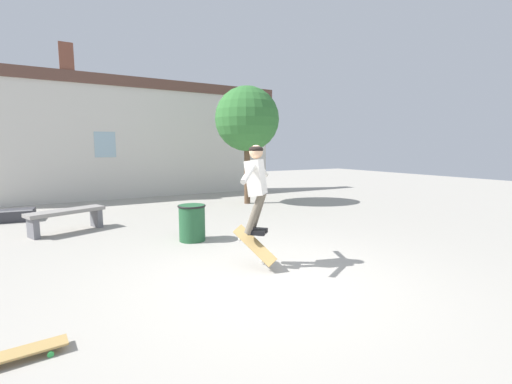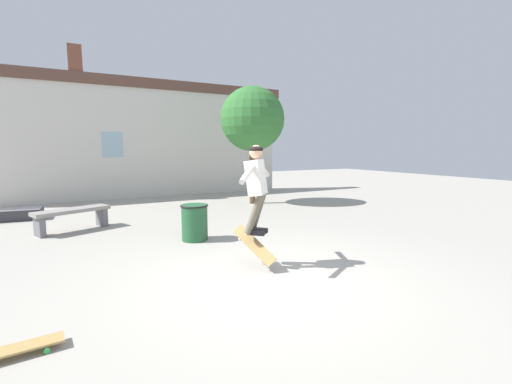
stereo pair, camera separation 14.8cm
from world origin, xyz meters
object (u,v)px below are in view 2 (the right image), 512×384
(trash_bin, at_px, (195,221))
(park_bench, at_px, (72,215))
(skate_ledge, at_px, (12,215))
(skater, at_px, (256,182))
(skateboard_flipping, at_px, (254,245))
(tree_right, at_px, (252,119))
(skateboard_resting, at_px, (15,349))

(trash_bin, bearing_deg, park_bench, 136.91)
(skate_ledge, bearing_deg, trash_bin, -42.33)
(skater, bearing_deg, skateboard_flipping, -96.85)
(skater, height_order, skateboard_flipping, skater)
(tree_right, relative_size, skateboard_resting, 4.88)
(tree_right, xyz_separation_m, skateboard_flipping, (-2.91, -5.68, -2.45))
(skate_ledge, height_order, skateboard_resting, skate_ledge)
(tree_right, relative_size, park_bench, 2.38)
(trash_bin, height_order, skater, skater)
(skate_ledge, relative_size, skater, 1.02)
(tree_right, distance_m, park_bench, 6.15)
(skater, xyz_separation_m, skateboard_resting, (-3.02, -1.05, -1.29))
(skate_ledge, relative_size, skateboard_resting, 1.75)
(tree_right, distance_m, trash_bin, 5.42)
(skate_ledge, relative_size, trash_bin, 1.91)
(tree_right, xyz_separation_m, park_bench, (-5.42, -1.56, -2.45))
(trash_bin, relative_size, skater, 0.54)
(park_bench, xyz_separation_m, trash_bin, (2.21, -2.06, 0.02))
(trash_bin, xyz_separation_m, skateboard_flipping, (0.30, -2.06, -0.01))
(park_bench, bearing_deg, skater, -80.46)
(skate_ledge, xyz_separation_m, skater, (3.95, -6.09, 1.21))
(tree_right, bearing_deg, skateboard_flipping, -117.15)
(skate_ledge, xyz_separation_m, trash_bin, (3.60, -4.07, 0.23))
(skateboard_flipping, bearing_deg, trash_bin, 164.17)
(skate_ledge, distance_m, skateboard_resting, 7.19)
(tree_right, height_order, park_bench, tree_right)
(tree_right, xyz_separation_m, skateboard_resting, (-5.89, -6.69, -2.75))
(park_bench, xyz_separation_m, skater, (2.55, -4.08, 1.00))
(trash_bin, bearing_deg, skate_ledge, 131.49)
(park_bench, xyz_separation_m, skate_ledge, (-1.39, 2.00, -0.21))
(skateboard_flipping, relative_size, skateboard_resting, 0.82)
(skateboard_resting, bearing_deg, trash_bin, 43.73)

